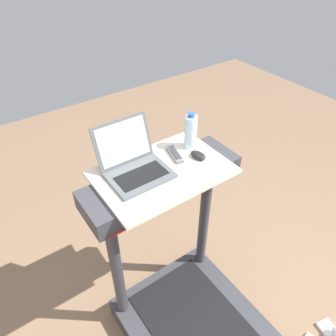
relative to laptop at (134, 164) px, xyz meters
The scene contains 5 objects.
desk_board 0.16m from the laptop, 31.93° to the right, with size 0.70×0.47×0.02m, color beige.
laptop is the anchor object (origin of this frame).
computer_mouse 0.36m from the laptop, 15.36° to the right, with size 0.06×0.10×0.03m, color black.
water_bottle 0.38m from the laptop, ahead, with size 0.07×0.07×0.22m.
tv_remote 0.26m from the laptop, ahead, with size 0.08×0.17×0.02m.
Camera 1 is at (-0.73, -0.39, 2.26)m, focal length 34.23 mm.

